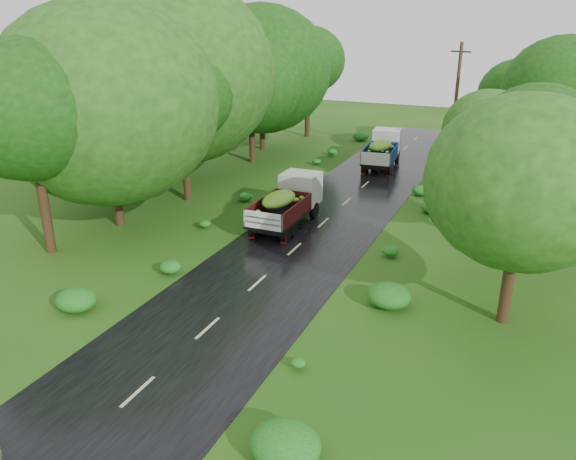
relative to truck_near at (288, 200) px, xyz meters
The scene contains 9 objects.
ground 15.14m from the truck_near, 83.76° to the right, with size 120.00×120.00×0.00m, color #154C10.
road 10.21m from the truck_near, 80.68° to the right, with size 6.50×80.00×0.02m, color black.
road_lines 9.23m from the truck_near, 79.66° to the right, with size 0.12×69.60×0.00m.
truck_near is the anchor object (origin of this frame).
truck_far 14.22m from the truck_near, 84.39° to the left, with size 2.61×6.04×2.47m.
utility_pole 18.10m from the truck_near, 70.71° to the left, with size 1.47×0.68×8.82m.
trees_left 12.00m from the truck_near, 145.62° to the left, with size 7.30×33.67×9.47m.
trees_right 13.93m from the truck_near, 33.74° to the left, with size 7.21×30.01×7.94m.
shrubs 2.17m from the truck_near, 30.95° to the right, with size 11.90×44.00×0.70m.
Camera 1 is at (9.82, -10.99, 10.67)m, focal length 35.00 mm.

